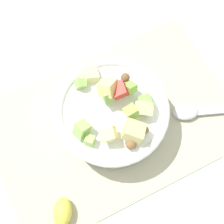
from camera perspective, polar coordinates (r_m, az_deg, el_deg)
ground_plane at (r=0.70m, az=0.22°, el=-1.91°), size 2.40×2.40×0.00m
placemat at (r=0.70m, az=0.22°, el=-1.84°), size 0.52×0.34×0.01m
salad_bowl at (r=0.66m, az=0.05°, el=-0.27°), size 0.23×0.23×0.12m
serving_spoon at (r=0.73m, az=17.06°, el=0.30°), size 0.24×0.11×0.01m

